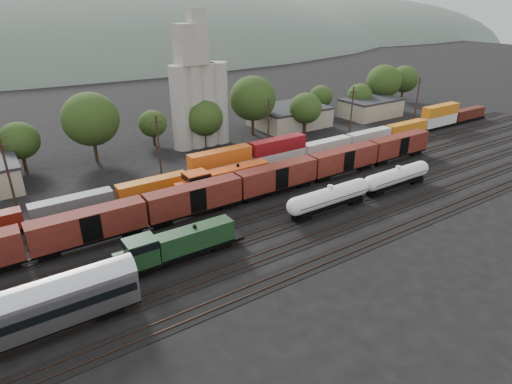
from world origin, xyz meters
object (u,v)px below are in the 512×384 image
green_locomotive (174,246)px  tank_car_a (329,197)px  grain_silo (199,96)px  orange_locomotive (222,180)px

green_locomotive → tank_car_a: bearing=0.0°
tank_car_a → grain_silo: bearing=91.9°
green_locomotive → orange_locomotive: size_ratio=0.90×
green_locomotive → orange_locomotive: orange_locomotive is taller
green_locomotive → tank_car_a: (25.86, 0.00, -0.04)m
grain_silo → orange_locomotive: bearing=-109.5°
green_locomotive → tank_car_a: 25.86m
green_locomotive → grain_silo: size_ratio=0.58×
green_locomotive → grain_silo: bearing=59.2°
orange_locomotive → grain_silo: 28.89m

